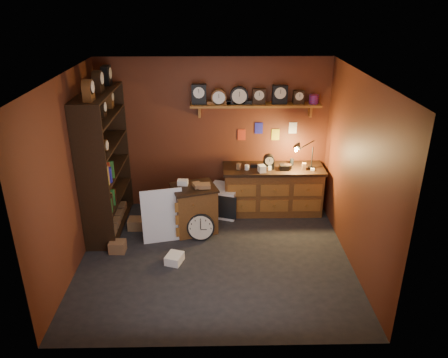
% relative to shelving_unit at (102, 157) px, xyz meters
% --- Properties ---
extents(floor, '(4.00, 4.00, 0.00)m').
position_rel_shelving_unit_xyz_m(floor, '(1.79, -0.98, -1.25)').
color(floor, black).
rests_on(floor, ground).
extents(room_shell, '(4.02, 3.62, 2.71)m').
position_rel_shelving_unit_xyz_m(room_shell, '(1.84, -0.87, 0.47)').
color(room_shell, '#5E2916').
rests_on(room_shell, ground).
extents(shelving_unit, '(0.47, 1.60, 2.58)m').
position_rel_shelving_unit_xyz_m(shelving_unit, '(0.00, 0.00, 0.00)').
color(shelving_unit, black).
rests_on(shelving_unit, ground).
extents(workbench, '(1.77, 0.66, 1.36)m').
position_rel_shelving_unit_xyz_m(workbench, '(2.83, 0.49, -0.78)').
color(workbench, brown).
rests_on(workbench, ground).
extents(low_cabinet, '(0.83, 0.76, 0.88)m').
position_rel_shelving_unit_xyz_m(low_cabinet, '(1.46, -0.17, -0.82)').
color(low_cabinet, brown).
rests_on(low_cabinet, ground).
extents(big_round_clock, '(0.44, 0.15, 0.45)m').
position_rel_shelving_unit_xyz_m(big_round_clock, '(1.56, -0.47, -1.04)').
color(big_round_clock, black).
rests_on(big_round_clock, ground).
extents(white_panel, '(0.68, 0.32, 0.87)m').
position_rel_shelving_unit_xyz_m(white_panel, '(0.97, -0.45, -1.25)').
color(white_panel, silver).
rests_on(white_panel, ground).
extents(mini_fridge, '(0.64, 0.66, 0.53)m').
position_rel_shelving_unit_xyz_m(mini_fridge, '(1.96, 0.39, -0.99)').
color(mini_fridge, silver).
rests_on(mini_fridge, ground).
extents(floor_box_a, '(0.29, 0.25, 0.18)m').
position_rel_shelving_unit_xyz_m(floor_box_a, '(0.48, -0.10, -1.17)').
color(floor_box_a, brown).
rests_on(floor_box_a, ground).
extents(floor_box_b, '(0.29, 0.32, 0.13)m').
position_rel_shelving_unit_xyz_m(floor_box_b, '(1.19, -1.12, -1.19)').
color(floor_box_b, white).
rests_on(floor_box_b, ground).
extents(floor_box_c, '(0.25, 0.21, 0.18)m').
position_rel_shelving_unit_xyz_m(floor_box_c, '(0.29, -0.81, -1.16)').
color(floor_box_c, brown).
rests_on(floor_box_c, ground).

